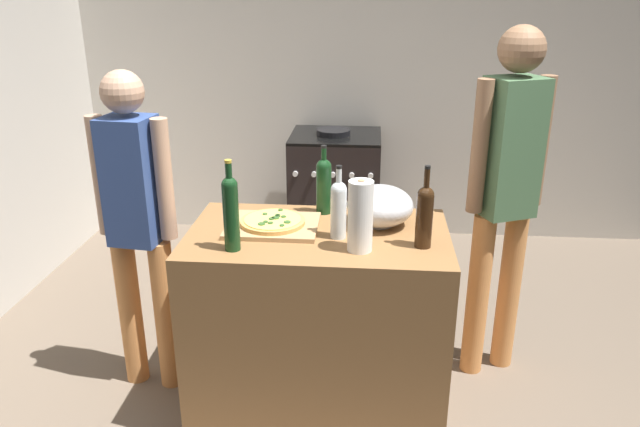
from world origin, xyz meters
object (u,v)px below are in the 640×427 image
Objects in this scene: pizza at (273,221)px; person_in_stripes at (137,217)px; person_in_red at (506,183)px; mixing_bowl at (380,206)px; wine_bottle_dark at (231,210)px; wine_bottle_clear at (324,183)px; wine_bottle_amber at (339,207)px; paper_towel_roll at (360,216)px; wine_bottle_green at (425,214)px; stove at (335,192)px.

pizza is 0.65m from person_in_stripes.
person_in_stripes is 1.73m from person_in_red.
wine_bottle_dark is at bearing -151.71° from mixing_bowl.
wine_bottle_clear is (-0.26, 0.13, 0.05)m from mixing_bowl.
wine_bottle_amber is 0.98× the size of wine_bottle_clear.
wine_bottle_green is at bearing 12.66° from paper_towel_roll.
pizza is at bearing -95.30° from stove.
wine_bottle_green reaches higher than paper_towel_roll.
wine_bottle_amber is 0.34× the size of stove.
wine_bottle_green is 2.09m from stove.
wine_bottle_green is at bearing -131.01° from person_in_red.
person_in_red is (0.42, 0.48, -0.02)m from wine_bottle_green.
person_in_stripes reaches higher than wine_bottle_clear.
mixing_bowl is 0.93× the size of wine_bottle_amber.
stove is at bearing 121.44° from person_in_red.
wine_bottle_dark is at bearing -175.61° from paper_towel_roll.
wine_bottle_clear is at bearing 153.10° from mixing_bowl.
mixing_bowl is 0.30m from wine_bottle_clear.
wine_bottle_green is at bearing 7.18° from wine_bottle_dark.
pizza is 0.97× the size of mixing_bowl.
pizza is 0.18× the size of person_in_stripes.
mixing_bowl is 0.19× the size of person_in_stripes.
paper_towel_roll is 0.52m from wine_bottle_dark.
paper_towel_roll reaches higher than pizza.
wine_bottle_dark is (-0.12, -0.24, 0.14)m from pizza.
stove is at bearing 81.87° from wine_bottle_dark.
paper_towel_roll is at bearing -167.34° from wine_bottle_green.
wine_bottle_green is at bearing -12.75° from pizza.
stove is at bearing 84.70° from pizza.
pizza is at bearing -134.99° from wine_bottle_clear.
wine_bottle_clear is at bearing 9.84° from person_in_stripes.
wine_bottle_amber is at bearing -151.60° from person_in_red.
wine_bottle_amber is at bearing -138.10° from mixing_bowl.
person_in_red reaches higher than wine_bottle_clear.
wine_bottle_clear is (0.21, 0.21, 0.11)m from pizza.
stove is (-0.13, 1.88, -0.58)m from wine_bottle_amber.
wine_bottle_amber is at bearing -86.14° from stove.
paper_towel_roll is at bearing -83.72° from stove.
wine_bottle_amber is at bearing 169.40° from wine_bottle_green.
wine_bottle_green is 1.06× the size of wine_bottle_clear.
pizza is 0.67m from wine_bottle_green.
mixing_bowl is at bearing -26.90° from wine_bottle_clear.
paper_towel_roll is (-0.08, -0.28, 0.06)m from mixing_bowl.
paper_towel_roll is 0.26m from wine_bottle_green.
stove is (-0.30, 1.73, -0.53)m from mixing_bowl.
pizza is 0.16× the size of person_in_red.
wine_bottle_green is at bearing -10.60° from wine_bottle_amber.
paper_towel_roll is 0.45m from wine_bottle_clear.
pizza is at bearing -162.48° from person_in_red.
mixing_bowl is at bearing -156.45° from person_in_red.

